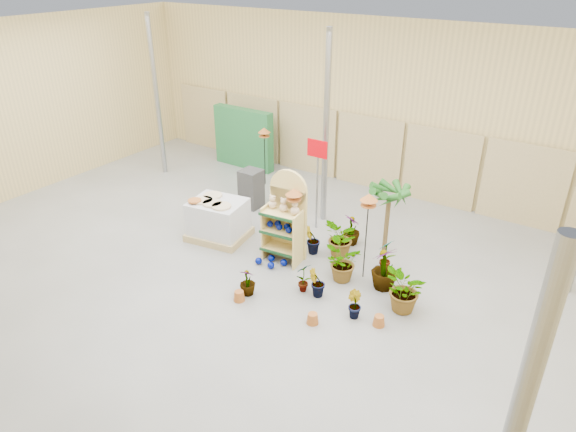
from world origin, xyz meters
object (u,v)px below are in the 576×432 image
Objects in this scene: bird_table_front at (294,194)px; potted_plant_2 at (341,262)px; display_shelf at (286,219)px; pallet_stack at (218,220)px.

bird_table_front reaches higher than potted_plant_2.
display_shelf is at bearing 174.70° from potted_plant_2.
potted_plant_2 is at bearing -8.88° from pallet_stack.
bird_table_front is at bearing -25.97° from display_shelf.
pallet_stack is at bearing -177.96° from bird_table_front.
display_shelf reaches higher than bird_table_front.
bird_table_front is 1.64m from potted_plant_2.
bird_table_front is 2.08× the size of potted_plant_2.
display_shelf reaches higher than potted_plant_2.
display_shelf is at bearing 160.67° from bird_table_front.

